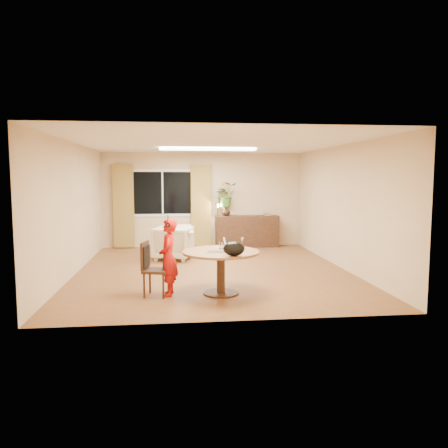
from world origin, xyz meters
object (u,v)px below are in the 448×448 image
at_px(child, 168,257).
at_px(armchair, 173,243).
at_px(dining_chair, 156,269).
at_px(sideboard, 247,231).
at_px(dining_table, 221,260).

distance_m(child, armchair, 3.19).
xyz_separation_m(dining_chair, child, (0.20, 0.01, 0.18)).
bearing_deg(dining_chair, sideboard, 78.55).
xyz_separation_m(dining_chair, sideboard, (2.29, 4.87, -0.01)).
height_order(child, armchair, child).
height_order(dining_chair, sideboard, dining_chair).
relative_size(dining_table, dining_chair, 1.43).
bearing_deg(armchair, sideboard, -125.70).
xyz_separation_m(dining_table, dining_chair, (-1.05, 0.00, -0.12)).
distance_m(dining_table, armchair, 3.30).
bearing_deg(sideboard, armchair, -140.50).
bearing_deg(armchair, dining_chair, 100.16).
xyz_separation_m(dining_table, child, (-0.85, 0.02, 0.06)).
height_order(dining_table, armchair, armchair).
bearing_deg(child, sideboard, 161.20).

